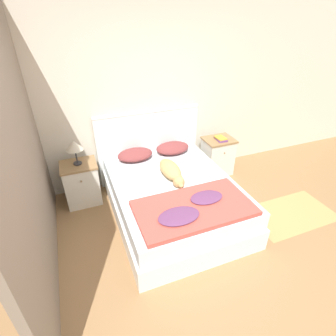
{
  "coord_description": "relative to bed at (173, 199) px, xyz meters",
  "views": [
    {
      "loc": [
        -0.96,
        -1.51,
        2.42
      ],
      "look_at": [
        0.12,
        1.25,
        0.63
      ],
      "focal_mm": 28.0,
      "sensor_mm": 36.0,
      "label": 1
    }
  ],
  "objects": [
    {
      "name": "pillow_right",
      "position": [
        0.3,
        0.76,
        0.34
      ],
      "size": [
        0.52,
        0.35,
        0.15
      ],
      "color": "brown",
      "rests_on": "bed"
    },
    {
      "name": "table_lamp",
      "position": [
        -1.1,
        0.74,
        0.64
      ],
      "size": [
        0.22,
        0.22,
        0.34
      ],
      "color": "#2D2D33",
      "rests_on": "nightstand_left"
    },
    {
      "name": "wall_side_left",
      "position": [
        -1.54,
        0.0,
        1.02
      ],
      "size": [
        0.06,
        3.1,
        2.55
      ],
      "color": "gray",
      "rests_on": "ground_plane"
    },
    {
      "name": "rug",
      "position": [
        1.52,
        -0.6,
        -0.26
      ],
      "size": [
        1.18,
        0.7,
        0.0
      ],
      "color": "tan",
      "rests_on": "ground_plane"
    },
    {
      "name": "book_stack",
      "position": [
        1.11,
        0.7,
        0.39
      ],
      "size": [
        0.16,
        0.23,
        0.05
      ],
      "color": "#703D7F",
      "rests_on": "nightstand_right"
    },
    {
      "name": "dog",
      "position": [
        0.02,
        0.14,
        0.35
      ],
      "size": [
        0.24,
        0.73,
        0.18
      ],
      "color": "tan",
      "rests_on": "bed"
    },
    {
      "name": "nightstand_left",
      "position": [
        -1.1,
        0.74,
        0.06
      ],
      "size": [
        0.48,
        0.41,
        0.63
      ],
      "color": "silver",
      "rests_on": "ground_plane"
    },
    {
      "name": "pillow_left",
      "position": [
        -0.3,
        0.76,
        0.34
      ],
      "size": [
        0.52,
        0.35,
        0.15
      ],
      "color": "brown",
      "rests_on": "bed"
    },
    {
      "name": "bed",
      "position": [
        0.0,
        0.0,
        0.0
      ],
      "size": [
        1.54,
        1.97,
        0.53
      ],
      "color": "white",
      "rests_on": "ground_plane"
    },
    {
      "name": "wall_back",
      "position": [
        -0.12,
        1.08,
        1.02
      ],
      "size": [
        9.0,
        0.06,
        2.55
      ],
      "color": "beige",
      "rests_on": "ground_plane"
    },
    {
      "name": "nightstand_right",
      "position": [
        1.1,
        0.74,
        0.06
      ],
      "size": [
        0.48,
        0.41,
        0.63
      ],
      "color": "silver",
      "rests_on": "ground_plane"
    },
    {
      "name": "headboard",
      "position": [
        0.0,
        1.01,
        0.34
      ],
      "size": [
        1.62,
        0.06,
        1.16
      ],
      "color": "white",
      "rests_on": "ground_plane"
    },
    {
      "name": "ground_plane",
      "position": [
        -0.12,
        -1.05,
        -0.26
      ],
      "size": [
        16.0,
        16.0,
        0.0
      ],
      "primitive_type": "plane",
      "color": "#997047"
    },
    {
      "name": "quilt",
      "position": [
        -0.01,
        -0.59,
        0.3
      ],
      "size": [
        1.29,
        0.71,
        0.09
      ],
      "color": "#BC4C42",
      "rests_on": "bed"
    }
  ]
}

